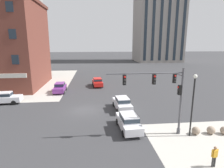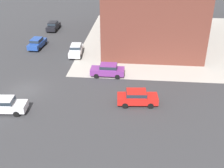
{
  "view_description": "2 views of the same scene",
  "coord_description": "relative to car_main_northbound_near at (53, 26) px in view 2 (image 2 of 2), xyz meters",
  "views": [
    {
      "loc": [
        1.16,
        -22.87,
        8.52
      ],
      "look_at": [
        4.04,
        5.49,
        2.17
      ],
      "focal_mm": 29.63,
      "sensor_mm": 36.0,
      "label": 1
    },
    {
      "loc": [
        28.5,
        13.22,
        16.53
      ],
      "look_at": [
        1.58,
        10.65,
        2.19
      ],
      "focal_mm": 45.34,
      "sensor_mm": 36.0,
      "label": 2
    }
  ],
  "objects": [
    {
      "name": "ground_plane",
      "position": [
        23.81,
        3.22,
        -0.92
      ],
      "size": [
        320.0,
        320.0,
        0.0
      ],
      "primitive_type": "plane",
      "color": "#38383A"
    },
    {
      "name": "sidewalk_far_corner",
      "position": [
        3.81,
        23.22,
        -0.92
      ],
      "size": [
        32.0,
        32.0,
        0.02
      ],
      "primitive_type": "cube",
      "color": "#B7B2A8",
      "rests_on": "ground"
    },
    {
      "name": "car_main_northbound_near",
      "position": [
        0.0,
        0.0,
        0.0
      ],
      "size": [
        4.4,
        1.9,
        1.68
      ],
      "color": "black",
      "rests_on": "ground"
    },
    {
      "name": "car_main_northbound_far",
      "position": [
        25.73,
        16.64,
        0.0
      ],
      "size": [
        2.17,
        4.54,
        1.68
      ],
      "color": "red",
      "rests_on": "ground"
    },
    {
      "name": "car_main_southbound_near",
      "position": [
        9.81,
        0.09,
        0.0
      ],
      "size": [
        4.49,
        2.07,
        1.68
      ],
      "color": "#23479E",
      "rests_on": "ground"
    },
    {
      "name": "car_cross_eastbound",
      "position": [
        12.24,
        7.05,
        0.0
      ],
      "size": [
        4.52,
        2.15,
        1.68
      ],
      "color": "silver",
      "rests_on": "ground"
    },
    {
      "name": "car_cross_westbound",
      "position": [
        19.03,
        12.72,
        0.0
      ],
      "size": [
        1.91,
        4.41,
        1.68
      ],
      "color": "#7A3389",
      "rests_on": "ground"
    },
    {
      "name": "car_parked_curb",
      "position": [
        28.6,
        2.96,
        0.0
      ],
      "size": [
        2.15,
        4.53,
        1.68
      ],
      "color": "silver",
      "rests_on": "ground"
    }
  ]
}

